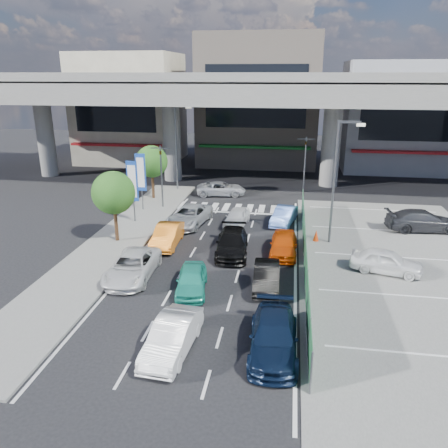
% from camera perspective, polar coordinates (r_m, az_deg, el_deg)
% --- Properties ---
extents(ground, '(120.00, 120.00, 0.00)m').
position_cam_1_polar(ground, '(24.68, -1.97, -6.61)').
color(ground, black).
rests_on(ground, ground).
extents(parking_lot, '(12.00, 28.00, 0.06)m').
position_cam_1_polar(parking_lot, '(26.96, 22.66, -5.79)').
color(parking_lot, '#61615E').
rests_on(parking_lot, ground).
extents(sidewalk_left, '(4.00, 30.00, 0.12)m').
position_cam_1_polar(sidewalk_left, '(30.11, -13.73, -2.16)').
color(sidewalk_left, '#61615E').
rests_on(sidewalk_left, ground).
extents(fence_run, '(0.16, 22.00, 1.80)m').
position_cam_1_polar(fence_run, '(24.86, 10.57, -4.46)').
color(fence_run, '#1E5933').
rests_on(fence_run, ground).
extents(expressway, '(64.00, 14.00, 10.75)m').
position_cam_1_polar(expressway, '(44.06, 3.46, 16.57)').
color(expressway, slate).
rests_on(expressway, ground).
extents(building_west, '(12.00, 10.90, 13.00)m').
position_cam_1_polar(building_west, '(57.63, -12.13, 14.53)').
color(building_west, '#9E967F').
rests_on(building_west, ground).
extents(building_center, '(14.00, 10.90, 15.00)m').
position_cam_1_polar(building_center, '(55.04, 4.59, 15.73)').
color(building_center, gray).
rests_on(building_center, ground).
extents(building_east, '(12.00, 10.90, 12.00)m').
position_cam_1_polar(building_east, '(55.25, 21.68, 12.94)').
color(building_east, gray).
rests_on(building_east, ground).
extents(traffic_light_left, '(1.60, 1.24, 5.20)m').
position_cam_1_polar(traffic_light_left, '(36.04, -8.25, 8.10)').
color(traffic_light_left, '#595B60').
rests_on(traffic_light_left, ground).
extents(traffic_light_right, '(1.60, 1.24, 5.20)m').
position_cam_1_polar(traffic_light_right, '(41.39, 10.61, 9.39)').
color(traffic_light_right, '#595B60').
rests_on(traffic_light_right, ground).
extents(street_lamp_right, '(1.65, 0.22, 8.00)m').
position_cam_1_polar(street_lamp_right, '(28.59, 14.62, 6.52)').
color(street_lamp_right, '#595B60').
rests_on(street_lamp_right, ground).
extents(street_lamp_left, '(1.65, 0.22, 8.00)m').
position_cam_1_polar(street_lamp_left, '(41.62, -6.06, 10.82)').
color(street_lamp_left, '#595B60').
rests_on(street_lamp_left, ground).
extents(signboard_near, '(0.80, 0.14, 4.70)m').
position_cam_1_polar(signboard_near, '(32.84, -11.87, 5.25)').
color(signboard_near, '#595B60').
rests_on(signboard_near, ground).
extents(signboard_far, '(0.80, 0.14, 4.70)m').
position_cam_1_polar(signboard_far, '(35.72, -10.81, 6.43)').
color(signboard_far, '#595B60').
rests_on(signboard_far, ground).
extents(tree_near, '(2.80, 2.80, 4.80)m').
position_cam_1_polar(tree_near, '(29.10, -14.25, 3.96)').
color(tree_near, '#382314').
rests_on(tree_near, ground).
extents(tree_far, '(2.80, 2.80, 4.80)m').
position_cam_1_polar(tree_far, '(38.96, -9.42, 8.04)').
color(tree_far, '#382314').
rests_on(tree_far, ground).
extents(hatch_white_back_mid, '(1.78, 4.29, 1.38)m').
position_cam_1_polar(hatch_white_back_mid, '(18.23, -6.77, -14.39)').
color(hatch_white_back_mid, white).
rests_on(hatch_white_back_mid, ground).
extents(minivan_navy_back, '(2.06, 4.81, 1.38)m').
position_cam_1_polar(minivan_navy_back, '(18.21, 6.50, -14.41)').
color(minivan_navy_back, black).
rests_on(minivan_navy_back, ground).
extents(sedan_white_mid_left, '(2.39, 4.93, 1.35)m').
position_cam_1_polar(sedan_white_mid_left, '(24.55, -11.89, -5.44)').
color(sedan_white_mid_left, silver).
rests_on(sedan_white_mid_left, ground).
extents(taxi_teal_mid, '(2.02, 3.89, 1.27)m').
position_cam_1_polar(taxi_teal_mid, '(22.70, -4.25, -7.29)').
color(taxi_teal_mid, teal).
rests_on(taxi_teal_mid, ground).
extents(hatch_black_mid_right, '(1.47, 3.83, 1.25)m').
position_cam_1_polar(hatch_black_mid_right, '(23.11, 5.57, -6.86)').
color(hatch_black_mid_right, black).
rests_on(hatch_black_mid_right, ground).
extents(taxi_orange_left, '(1.60, 4.23, 1.38)m').
position_cam_1_polar(taxi_orange_left, '(28.69, -7.42, -1.48)').
color(taxi_orange_left, orange).
rests_on(taxi_orange_left, ground).
extents(sedan_black_mid, '(2.32, 4.90, 1.38)m').
position_cam_1_polar(sedan_black_mid, '(27.15, 1.07, -2.53)').
color(sedan_black_mid, black).
rests_on(sedan_black_mid, ground).
extents(taxi_orange_right, '(1.68, 4.07, 1.38)m').
position_cam_1_polar(taxi_orange_right, '(27.28, 7.80, -2.61)').
color(taxi_orange_right, '#CB4408').
rests_on(taxi_orange_right, ground).
extents(wagon_silver_front_left, '(3.00, 5.25, 1.38)m').
position_cam_1_polar(wagon_silver_front_left, '(32.43, -4.55, 1.07)').
color(wagon_silver_front_left, '#A7ABAF').
rests_on(wagon_silver_front_left, ground).
extents(sedan_white_front_mid, '(1.87, 3.80, 1.25)m').
position_cam_1_polar(sedan_white_front_mid, '(32.25, 1.68, 0.89)').
color(sedan_white_front_mid, white).
rests_on(sedan_white_front_mid, ground).
extents(kei_truck_front_right, '(2.09, 4.06, 1.27)m').
position_cam_1_polar(kei_truck_front_right, '(32.84, 7.86, 1.08)').
color(kei_truck_front_right, '#5C84DB').
rests_on(kei_truck_front_right, ground).
extents(crossing_wagon_silver, '(4.74, 2.68, 1.25)m').
position_cam_1_polar(crossing_wagon_silver, '(40.29, -0.38, 4.64)').
color(crossing_wagon_silver, '#B8BAC0').
rests_on(crossing_wagon_silver, ground).
extents(parked_sedan_white, '(4.18, 2.48, 1.33)m').
position_cam_1_polar(parked_sedan_white, '(26.17, 20.42, -4.58)').
color(parked_sedan_white, white).
rests_on(parked_sedan_white, parking_lot).
extents(parked_sedan_dgrey, '(5.26, 2.53, 1.48)m').
position_cam_1_polar(parked_sedan_dgrey, '(34.01, 24.51, 0.41)').
color(parked_sedan_dgrey, '#2F3035').
rests_on(parked_sedan_dgrey, parking_lot).
extents(traffic_cone, '(0.49, 0.49, 0.75)m').
position_cam_1_polar(traffic_cone, '(29.80, 11.93, -1.47)').
color(traffic_cone, red).
rests_on(traffic_cone, parking_lot).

